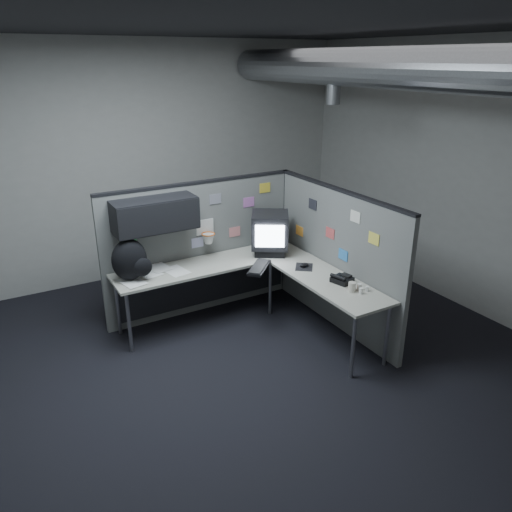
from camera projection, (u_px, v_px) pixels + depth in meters
room at (313, 153)px, 4.79m from camera, size 5.62×5.62×3.22m
partition_back at (190, 237)px, 5.82m from camera, size 2.44×0.42×1.63m
partition_right at (336, 258)px, 5.69m from camera, size 0.07×2.23×1.63m
desk at (242, 276)px, 5.71m from camera, size 2.31×2.11×0.73m
monitor at (270, 233)px, 6.01m from camera, size 0.59×0.59×0.49m
keyboard at (259, 267)px, 5.61m from camera, size 0.44×0.44×0.04m
mouse at (304, 266)px, 5.66m from camera, size 0.29×0.30×0.05m
phone at (342, 279)px, 5.27m from camera, size 0.23×0.24×0.09m
bottles at (359, 288)px, 5.07m from camera, size 0.15×0.16×0.08m
cup at (352, 287)px, 5.05m from camera, size 0.09×0.09×0.10m
papers at (154, 273)px, 5.50m from camera, size 0.78×0.58×0.01m
backpack at (131, 261)px, 5.26m from camera, size 0.45×0.40×0.46m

